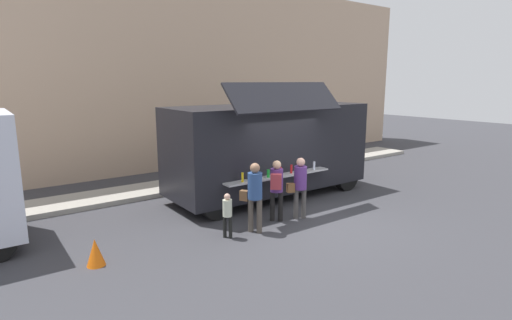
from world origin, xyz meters
TOP-DOWN VIEW (x-y plane):
  - ground_plane at (0.00, 0.00)m, footprint 60.00×60.00m
  - curb_strip at (-3.62, 5.02)m, footprint 28.00×1.60m
  - building_behind at (-2.62, 8.92)m, footprint 32.00×2.40m
  - food_truck_main at (0.39, 2.40)m, footprint 6.39×3.09m
  - traffic_cone_orange at (-5.43, 0.54)m, footprint 0.36×0.36m
  - trash_bin at (4.11, 4.72)m, footprint 0.60×0.60m
  - customer_front_ordering at (-0.33, 0.23)m, footprint 0.53×0.36m
  - customer_mid_with_backpack at (-0.96, 0.41)m, footprint 0.49×0.50m
  - customer_rear_waiting at (-1.86, 0.14)m, footprint 0.43×0.53m
  - child_near_queue at (-2.57, 0.22)m, footprint 0.22×0.22m

SIDE VIEW (x-z plane):
  - ground_plane at x=0.00m, z-range 0.00..0.00m
  - curb_strip at x=-3.62m, z-range 0.00..0.15m
  - traffic_cone_orange at x=-5.43m, z-range 0.00..0.55m
  - trash_bin at x=4.11m, z-range 0.00..0.97m
  - child_near_queue at x=-2.57m, z-range 0.10..1.16m
  - customer_front_ordering at x=-0.33m, z-range 0.15..1.78m
  - customer_mid_with_backpack at x=-0.96m, z-range 0.18..1.78m
  - customer_rear_waiting at x=-1.86m, z-range 0.16..1.85m
  - food_truck_main at x=0.39m, z-range -0.21..3.33m
  - building_behind at x=-2.62m, z-range 0.00..7.67m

